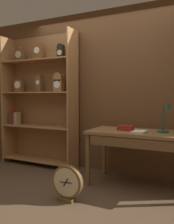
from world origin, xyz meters
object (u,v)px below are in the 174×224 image
at_px(bookshelf, 40,99).
at_px(workbench, 140,138).
at_px(round_clock_large, 67,183).
at_px(toolbox_small, 125,128).
at_px(open_repair_manual, 139,132).
at_px(desk_lamp, 165,116).

xyz_separation_m(bookshelf, workbench, (1.89, -0.30, -0.50)).
bearing_deg(workbench, round_clock_large, -128.08).
height_order(toolbox_small, round_clock_large, toolbox_small).
height_order(open_repair_manual, round_clock_large, open_repair_manual).
distance_m(desk_lamp, toolbox_small, 0.55).
bearing_deg(toolbox_small, workbench, -1.85).
xyz_separation_m(workbench, open_repair_manual, (0.01, -0.09, 0.10)).
bearing_deg(round_clock_large, toolbox_small, 62.54).
height_order(desk_lamp, open_repair_manual, desk_lamp).
height_order(toolbox_small, open_repair_manual, toolbox_small).
height_order(workbench, toolbox_small, toolbox_small).
bearing_deg(toolbox_small, open_repair_manual, -24.10).
bearing_deg(workbench, bookshelf, 170.86).
bearing_deg(workbench, open_repair_manual, -84.43).
bearing_deg(open_repair_manual, workbench, 98.32).
bearing_deg(open_repair_manual, bookshelf, 170.96).
height_order(workbench, desk_lamp, desk_lamp).
distance_m(bookshelf, desk_lamp, 2.22).
xyz_separation_m(bookshelf, toolbox_small, (1.68, -0.30, -0.38)).
bearing_deg(bookshelf, round_clock_large, -42.03).
bearing_deg(desk_lamp, bookshelf, 173.18).
bearing_deg(toolbox_small, desk_lamp, 3.74).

